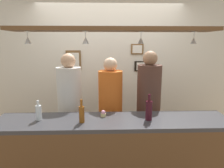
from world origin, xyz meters
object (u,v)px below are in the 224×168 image
Objects in this scene: person_left_white_patterned_shirt at (70,101)px; person_middle_orange_shirt at (110,103)px; person_right_brown_shirt at (149,99)px; picture_frame_upper_small at (137,49)px; picture_frame_caricature at (73,60)px; bottle_wine_dark_red at (149,110)px; cupcake at (103,114)px; bottle_beer_amber_tall at (82,114)px; picture_frame_lower_pair at (143,66)px; bottle_soda_clear at (39,112)px.

person_middle_orange_shirt is at bearing 0.00° from person_left_white_patterned_shirt.
picture_frame_upper_small reaches higher than person_right_brown_shirt.
picture_frame_caricature is 1.13m from picture_frame_upper_small.
cupcake is at bearing 166.51° from bottle_wine_dark_red.
bottle_beer_amber_tall is 1.57m from picture_frame_caricature.
picture_frame_lower_pair is (0.05, 0.80, 0.38)m from person_right_brown_shirt.
picture_frame_lower_pair is 0.32m from picture_frame_upper_small.
person_right_brown_shirt is 1.05m from picture_frame_upper_small.
picture_frame_lower_pair reaches higher than bottle_wine_dark_red.
picture_frame_lower_pair reaches higher than cupcake.
person_middle_orange_shirt is 0.95× the size of person_right_brown_shirt.
bottle_soda_clear is at bearing 178.30° from bottle_wine_dark_red.
person_middle_orange_shirt is at bearing 180.00° from person_right_brown_shirt.
picture_frame_lower_pair is at bearing 61.71° from cupcake.
picture_frame_upper_small is (1.32, 1.39, 0.66)m from bottle_soda_clear.
person_middle_orange_shirt is 4.83× the size of picture_frame_caricature.
person_left_white_patterned_shirt is 1.03× the size of person_middle_orange_shirt.
picture_frame_caricature is (-0.63, 0.80, 0.55)m from person_middle_orange_shirt.
person_left_white_patterned_shirt is 7.73× the size of picture_frame_upper_small.
person_left_white_patterned_shirt is at bearing 180.00° from person_right_brown_shirt.
picture_frame_caricature is (-0.29, 1.47, 0.46)m from bottle_beer_amber_tall.
picture_frame_lower_pair is (1.18, 0.80, 0.41)m from person_left_white_patterned_shirt.
person_left_white_patterned_shirt is 5.00× the size of picture_frame_caricature.
person_right_brown_shirt is 0.89m from picture_frame_lower_pair.
bottle_soda_clear is at bearing -135.79° from picture_frame_lower_pair.
person_left_white_patterned_shirt reaches higher than person_middle_orange_shirt.
person_left_white_patterned_shirt is at bearing 180.00° from person_middle_orange_shirt.
person_middle_orange_shirt is 0.76m from bottle_beer_amber_tall.
person_middle_orange_shirt is 21.07× the size of cupcake.
cupcake is at bearing -46.58° from person_left_white_patterned_shirt.
bottle_wine_dark_red is at bearing -102.00° from person_right_brown_shirt.
person_right_brown_shirt reaches higher than person_middle_orange_shirt.
picture_frame_lower_pair is at bearing 0.00° from picture_frame_upper_small.
person_right_brown_shirt is 5.78× the size of bottle_wine_dark_red.
picture_frame_caricature is (0.20, 1.39, 0.47)m from bottle_soda_clear.
bottle_soda_clear is 0.68× the size of picture_frame_caricature.
picture_frame_caricature is at bearing 180.00° from picture_frame_upper_small.
person_middle_orange_shirt is 7.47× the size of picture_frame_upper_small.
person_left_white_patterned_shirt is 1.13m from person_right_brown_shirt.
picture_frame_caricature is at bearing 128.11° from person_middle_orange_shirt.
person_right_brown_shirt is at bearing 0.00° from person_left_white_patterned_shirt.
bottle_soda_clear reaches higher than cupcake.
person_right_brown_shirt is at bearing -34.15° from picture_frame_caricature.
bottle_soda_clear is at bearing -144.37° from person_middle_orange_shirt.
picture_frame_upper_small is at bearing 46.50° from bottle_soda_clear.
person_left_white_patterned_shirt is 1.48m from picture_frame_lower_pair.
cupcake is (0.23, 0.17, -0.06)m from bottle_beer_amber_tall.
bottle_soda_clear is at bearing -133.50° from picture_frame_upper_small.
picture_frame_upper_small reaches higher than picture_frame_caricature.
person_right_brown_shirt is (0.55, 0.00, 0.06)m from person_middle_orange_shirt.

